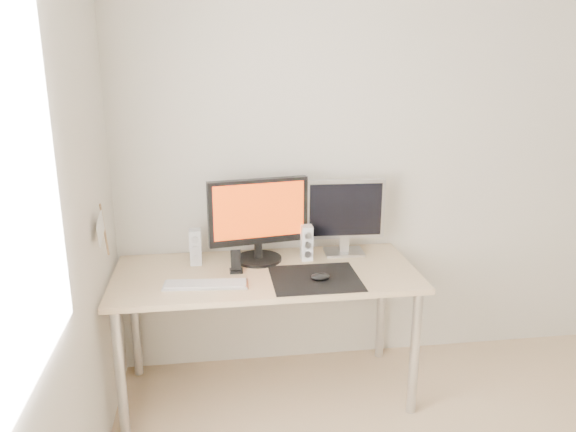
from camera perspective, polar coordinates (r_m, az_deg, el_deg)
wall_back at (r=3.40m, az=12.83°, el=5.81°), size 3.50×0.00×3.50m
mousepad at (r=2.90m, az=2.79°, el=-6.35°), size 0.45×0.40×0.00m
mouse at (r=2.87m, az=3.30°, el=-6.19°), size 0.10×0.06×0.04m
desk at (r=3.02m, az=-2.24°, el=-7.01°), size 1.60×0.70×0.73m
main_monitor at (r=3.06m, az=-3.03°, el=-0.10°), size 0.55×0.30×0.47m
second_monitor at (r=3.19m, az=5.81°, el=0.30°), size 0.45×0.17×0.43m
speaker_left at (r=3.10m, az=-9.37°, el=-3.12°), size 0.06×0.08×0.20m
speaker_right at (r=3.12m, az=1.90°, el=-2.73°), size 0.06×0.08×0.20m
keyboard at (r=2.84m, az=-8.34°, el=-6.88°), size 0.43×0.16×0.02m
phone_dock at (r=2.98m, az=-5.30°, el=-5.03°), size 0.07×0.06×0.12m
pennant at (r=2.79m, az=-18.38°, el=-1.21°), size 0.01×0.23×0.29m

